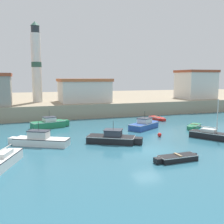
{
  "coord_description": "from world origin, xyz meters",
  "views": [
    {
      "loc": [
        -10.63,
        -21.01,
        6.7
      ],
      "look_at": [
        0.94,
        12.61,
        2.0
      ],
      "focal_mm": 42.0,
      "sensor_mm": 36.0,
      "label": 1
    }
  ],
  "objects_px": {
    "motorboat_black_2": "(113,138)",
    "lighthouse": "(36,63)",
    "sailboat_black_8": "(214,135)",
    "mooring_buoy": "(160,135)",
    "dinghy_black_0": "(177,158)",
    "motorboat_green_3": "(49,124)",
    "motorboat_blue_5": "(144,125)",
    "dinghy_green_6": "(194,126)",
    "dinghy_red_4": "(157,118)",
    "harbor_shed_far_end": "(196,84)",
    "harbor_shed_near_wharf": "(84,90)",
    "sailboat_white_9": "(0,163)",
    "motorboat_white_7": "(40,140)"
  },
  "relations": [
    {
      "from": "motorboat_black_2",
      "to": "lighthouse",
      "type": "relative_size",
      "value": 0.4
    },
    {
      "from": "sailboat_black_8",
      "to": "mooring_buoy",
      "type": "bearing_deg",
      "value": 148.96
    },
    {
      "from": "motorboat_black_2",
      "to": "sailboat_black_8",
      "type": "relative_size",
      "value": 1.06
    },
    {
      "from": "dinghy_black_0",
      "to": "motorboat_green_3",
      "type": "bearing_deg",
      "value": 115.14
    },
    {
      "from": "motorboat_blue_5",
      "to": "dinghy_green_6",
      "type": "bearing_deg",
      "value": -17.0
    },
    {
      "from": "motorboat_green_3",
      "to": "lighthouse",
      "type": "xyz_separation_m",
      "value": [
        -0.65,
        13.24,
        8.58
      ]
    },
    {
      "from": "dinghy_red_4",
      "to": "dinghy_black_0",
      "type": "bearing_deg",
      "value": -114.41
    },
    {
      "from": "motorboat_black_2",
      "to": "dinghy_red_4",
      "type": "relative_size",
      "value": 1.52
    },
    {
      "from": "motorboat_blue_5",
      "to": "lighthouse",
      "type": "height_order",
      "value": "lighthouse"
    },
    {
      "from": "motorboat_black_2",
      "to": "motorboat_green_3",
      "type": "relative_size",
      "value": 1.07
    },
    {
      "from": "motorboat_black_2",
      "to": "harbor_shed_far_end",
      "type": "xyz_separation_m",
      "value": [
        25.96,
        21.66,
        4.8
      ]
    },
    {
      "from": "dinghy_green_6",
      "to": "harbor_shed_near_wharf",
      "type": "relative_size",
      "value": 0.35
    },
    {
      "from": "dinghy_black_0",
      "to": "mooring_buoy",
      "type": "bearing_deg",
      "value": 69.83
    },
    {
      "from": "motorboat_green_3",
      "to": "sailboat_white_9",
      "type": "relative_size",
      "value": 0.86
    },
    {
      "from": "motorboat_blue_5",
      "to": "sailboat_black_8",
      "type": "height_order",
      "value": "sailboat_black_8"
    },
    {
      "from": "sailboat_white_9",
      "to": "motorboat_green_3",
      "type": "bearing_deg",
      "value": 71.61
    },
    {
      "from": "dinghy_red_4",
      "to": "lighthouse",
      "type": "bearing_deg",
      "value": 145.94
    },
    {
      "from": "dinghy_red_4",
      "to": "motorboat_white_7",
      "type": "relative_size",
      "value": 0.62
    },
    {
      "from": "motorboat_black_2",
      "to": "sailboat_white_9",
      "type": "xyz_separation_m",
      "value": [
        -10.41,
        -4.66,
        -0.02
      ]
    },
    {
      "from": "dinghy_black_0",
      "to": "lighthouse",
      "type": "bearing_deg",
      "value": 106.15
    },
    {
      "from": "lighthouse",
      "to": "sailboat_black_8",
      "type": "bearing_deg",
      "value": -56.69
    },
    {
      "from": "motorboat_black_2",
      "to": "dinghy_red_4",
      "type": "distance_m",
      "value": 16.53
    },
    {
      "from": "dinghy_black_0",
      "to": "motorboat_white_7",
      "type": "xyz_separation_m",
      "value": [
        -10.12,
        8.7,
        0.28
      ]
    },
    {
      "from": "motorboat_green_3",
      "to": "lighthouse",
      "type": "relative_size",
      "value": 0.37
    },
    {
      "from": "harbor_shed_far_end",
      "to": "sailboat_white_9",
      "type": "bearing_deg",
      "value": -144.1
    },
    {
      "from": "sailboat_white_9",
      "to": "mooring_buoy",
      "type": "relative_size",
      "value": 13.26
    },
    {
      "from": "harbor_shed_near_wharf",
      "to": "mooring_buoy",
      "type": "bearing_deg",
      "value": -79.15
    },
    {
      "from": "motorboat_green_3",
      "to": "harbor_shed_near_wharf",
      "type": "xyz_separation_m",
      "value": [
        7.35,
        11.13,
        3.86
      ]
    },
    {
      "from": "motorboat_blue_5",
      "to": "lighthouse",
      "type": "xyz_separation_m",
      "value": [
        -12.43,
        17.96,
        8.63
      ]
    },
    {
      "from": "dinghy_black_0",
      "to": "motorboat_white_7",
      "type": "bearing_deg",
      "value": 139.29
    },
    {
      "from": "lighthouse",
      "to": "dinghy_black_0",
      "type": "bearing_deg",
      "value": -73.85
    },
    {
      "from": "dinghy_green_6",
      "to": "harbor_shed_near_wharf",
      "type": "bearing_deg",
      "value": 121.12
    },
    {
      "from": "motorboat_green_3",
      "to": "mooring_buoy",
      "type": "distance_m",
      "value": 14.82
    },
    {
      "from": "sailboat_black_8",
      "to": "dinghy_green_6",
      "type": "bearing_deg",
      "value": 73.26
    },
    {
      "from": "motorboat_white_7",
      "to": "harbor_shed_far_end",
      "type": "xyz_separation_m",
      "value": [
        33.15,
        20.23,
        4.76
      ]
    },
    {
      "from": "motorboat_green_3",
      "to": "motorboat_white_7",
      "type": "height_order",
      "value": "motorboat_white_7"
    },
    {
      "from": "motorboat_blue_5",
      "to": "motorboat_white_7",
      "type": "xyz_separation_m",
      "value": [
        -13.58,
        -4.3,
        0.01
      ]
    },
    {
      "from": "dinghy_green_6",
      "to": "sailboat_black_8",
      "type": "distance_m",
      "value": 6.18
    },
    {
      "from": "lighthouse",
      "to": "harbor_shed_near_wharf",
      "type": "bearing_deg",
      "value": -14.79
    },
    {
      "from": "motorboat_black_2",
      "to": "motorboat_white_7",
      "type": "xyz_separation_m",
      "value": [
        -7.18,
        1.43,
        0.03
      ]
    },
    {
      "from": "dinghy_green_6",
      "to": "harbor_shed_far_end",
      "type": "distance_m",
      "value": 22.8
    },
    {
      "from": "motorboat_green_3",
      "to": "sailboat_black_8",
      "type": "height_order",
      "value": "sailboat_black_8"
    },
    {
      "from": "sailboat_white_9",
      "to": "harbor_shed_far_end",
      "type": "height_order",
      "value": "harbor_shed_far_end"
    },
    {
      "from": "mooring_buoy",
      "to": "motorboat_white_7",
      "type": "bearing_deg",
      "value": 177.63
    },
    {
      "from": "mooring_buoy",
      "to": "harbor_shed_near_wharf",
      "type": "distance_m",
      "value": 21.48
    },
    {
      "from": "sailboat_black_8",
      "to": "dinghy_red_4",
      "type": "bearing_deg",
      "value": 87.28
    },
    {
      "from": "motorboat_black_2",
      "to": "mooring_buoy",
      "type": "distance_m",
      "value": 6.0
    },
    {
      "from": "dinghy_red_4",
      "to": "harbor_shed_near_wharf",
      "type": "bearing_deg",
      "value": 134.47
    },
    {
      "from": "motorboat_white_7",
      "to": "dinghy_green_6",
      "type": "bearing_deg",
      "value": 6.8
    },
    {
      "from": "dinghy_black_0",
      "to": "motorboat_white_7",
      "type": "relative_size",
      "value": 0.66
    }
  ]
}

